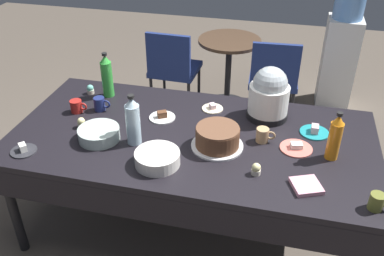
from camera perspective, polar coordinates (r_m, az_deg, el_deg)
name	(u,v)px	position (r m, az deg, el deg)	size (l,w,h in m)	color
ground	(192,224)	(3.05, 0.00, -12.78)	(9.00, 9.00, 0.00)	brown
potluck_table	(192,143)	(2.61, 0.00, -2.07)	(2.20, 1.10, 0.75)	black
frosted_layer_cake	(217,138)	(2.44, 3.45, -1.29)	(0.30, 0.30, 0.13)	silver
slow_cooker	(269,95)	(2.72, 10.33, 4.45)	(0.27, 0.27, 0.35)	black
glass_salad_bowl	(99,134)	(2.58, -12.41, -0.78)	(0.25, 0.25, 0.07)	#B2C6BC
ceramic_snack_bowl	(157,158)	(2.32, -4.69, -4.08)	(0.25, 0.25, 0.08)	silver
dessert_plate_teal	(314,131)	(2.69, 16.17, -0.42)	(0.18, 0.18, 0.05)	teal
dessert_plate_cream	(213,108)	(2.84, 2.78, 2.71)	(0.14, 0.14, 0.04)	beige
dessert_plate_charcoal	(23,150)	(2.61, -21.75, -2.74)	(0.15, 0.15, 0.05)	#2D2D33
dessert_plate_coral	(296,148)	(2.52, 13.84, -2.58)	(0.19, 0.19, 0.04)	#E07266
dessert_plate_white	(162,116)	(2.74, -4.03, 1.56)	(0.17, 0.17, 0.05)	white
cupcake_vanilla	(90,89)	(3.11, -13.53, 5.06)	(0.05, 0.05, 0.07)	beige
cupcake_mint	(256,169)	(2.27, 8.63, -5.51)	(0.05, 0.05, 0.07)	beige
cupcake_berry	(81,123)	(2.72, -14.67, 0.67)	(0.05, 0.05, 0.07)	beige
soda_bottle_lime_soda	(107,76)	(3.00, -11.39, 6.86)	(0.08, 0.08, 0.32)	green
soda_bottle_orange_juice	(335,137)	(2.43, 18.68, -1.21)	(0.07, 0.07, 0.29)	orange
soda_bottle_water	(133,121)	(2.45, -7.96, 0.92)	(0.08, 0.08, 0.32)	silver
coffee_mug_red	(77,106)	(2.89, -15.26, 2.84)	(0.12, 0.08, 0.08)	#B2231E
coffee_mug_navy	(100,104)	(2.87, -12.29, 3.19)	(0.11, 0.07, 0.09)	navy
coffee_mug_tan	(263,135)	(2.53, 9.53, -0.94)	(0.11, 0.07, 0.09)	tan
coffee_mug_olive	(377,202)	(2.22, 23.68, -9.09)	(0.11, 0.07, 0.09)	olive
paper_napkin_stack	(306,186)	(2.25, 15.13, -7.52)	(0.14, 0.14, 0.02)	pink
maroon_chair_left	(173,66)	(4.10, -2.59, 8.35)	(0.46, 0.46, 0.85)	navy
maroon_chair_right	(274,76)	(3.96, 10.94, 6.88)	(0.47, 0.47, 0.85)	navy
round_cafe_table	(229,61)	(4.20, 4.95, 8.98)	(0.60, 0.60, 0.72)	#473323
water_cooler	(341,49)	(4.46, 19.38, 9.96)	(0.32, 0.32, 1.24)	silver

